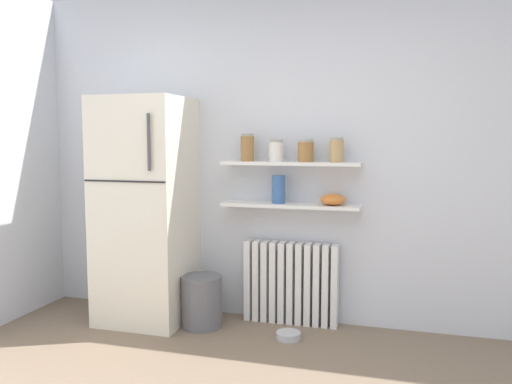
{
  "coord_description": "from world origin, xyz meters",
  "views": [
    {
      "loc": [
        0.74,
        -1.9,
        1.42
      ],
      "look_at": [
        -0.27,
        1.6,
        1.05
      ],
      "focal_mm": 36.23,
      "sensor_mm": 36.0,
      "label": 1
    }
  ],
  "objects_px": {
    "pet_food_bowl": "(288,336)",
    "storage_jar_0": "(247,148)",
    "storage_jar_1": "(276,151)",
    "storage_jar_3": "(336,150)",
    "refrigerator": "(146,210)",
    "storage_jar_2": "(306,151)",
    "trash_bin": "(202,301)",
    "radiator": "(291,283)",
    "shelf_bowl": "(333,199)",
    "vase": "(278,189)"
  },
  "relations": [
    {
      "from": "radiator",
      "to": "storage_jar_1",
      "type": "xyz_separation_m",
      "value": [
        -0.11,
        -0.03,
        1.02
      ]
    },
    {
      "from": "storage_jar_0",
      "to": "pet_food_bowl",
      "type": "bearing_deg",
      "value": -37.11
    },
    {
      "from": "storage_jar_0",
      "to": "storage_jar_3",
      "type": "height_order",
      "value": "storage_jar_0"
    },
    {
      "from": "storage_jar_0",
      "to": "storage_jar_3",
      "type": "xyz_separation_m",
      "value": [
        0.68,
        -0.0,
        -0.01
      ]
    },
    {
      "from": "radiator",
      "to": "storage_jar_2",
      "type": "height_order",
      "value": "storage_jar_2"
    },
    {
      "from": "shelf_bowl",
      "to": "pet_food_bowl",
      "type": "xyz_separation_m",
      "value": [
        -0.26,
        -0.3,
        -0.96
      ]
    },
    {
      "from": "storage_jar_1",
      "to": "pet_food_bowl",
      "type": "xyz_separation_m",
      "value": [
        0.17,
        -0.3,
        -1.31
      ]
    },
    {
      "from": "trash_bin",
      "to": "pet_food_bowl",
      "type": "distance_m",
      "value": 0.72
    },
    {
      "from": "storage_jar_0",
      "to": "radiator",
      "type": "bearing_deg",
      "value": 5.03
    },
    {
      "from": "storage_jar_2",
      "to": "shelf_bowl",
      "type": "distance_m",
      "value": 0.41
    },
    {
      "from": "pet_food_bowl",
      "to": "storage_jar_3",
      "type": "bearing_deg",
      "value": 46.67
    },
    {
      "from": "storage_jar_3",
      "to": "vase",
      "type": "xyz_separation_m",
      "value": [
        -0.43,
        0.0,
        -0.3
      ]
    },
    {
      "from": "refrigerator",
      "to": "storage_jar_2",
      "type": "bearing_deg",
      "value": 9.34
    },
    {
      "from": "radiator",
      "to": "refrigerator",
      "type": "bearing_deg",
      "value": -168.23
    },
    {
      "from": "refrigerator",
      "to": "storage_jar_1",
      "type": "height_order",
      "value": "refrigerator"
    },
    {
      "from": "storage_jar_2",
      "to": "trash_bin",
      "type": "height_order",
      "value": "storage_jar_2"
    },
    {
      "from": "storage_jar_0",
      "to": "shelf_bowl",
      "type": "height_order",
      "value": "storage_jar_0"
    },
    {
      "from": "radiator",
      "to": "shelf_bowl",
      "type": "distance_m",
      "value": 0.74
    },
    {
      "from": "refrigerator",
      "to": "radiator",
      "type": "distance_m",
      "value": 1.26
    },
    {
      "from": "storage_jar_2",
      "to": "trash_bin",
      "type": "bearing_deg",
      "value": -162.59
    },
    {
      "from": "pet_food_bowl",
      "to": "shelf_bowl",
      "type": "bearing_deg",
      "value": 48.92
    },
    {
      "from": "storage_jar_3",
      "to": "vase",
      "type": "bearing_deg",
      "value": 180.0
    },
    {
      "from": "pet_food_bowl",
      "to": "storage_jar_0",
      "type": "bearing_deg",
      "value": 142.89
    },
    {
      "from": "storage_jar_0",
      "to": "storage_jar_1",
      "type": "relative_size",
      "value": 1.28
    },
    {
      "from": "storage_jar_1",
      "to": "refrigerator",
      "type": "bearing_deg",
      "value": -168.58
    },
    {
      "from": "storage_jar_3",
      "to": "pet_food_bowl",
      "type": "distance_m",
      "value": 1.38
    },
    {
      "from": "storage_jar_3",
      "to": "pet_food_bowl",
      "type": "bearing_deg",
      "value": -133.33
    },
    {
      "from": "storage_jar_1",
      "to": "storage_jar_3",
      "type": "relative_size",
      "value": 0.91
    },
    {
      "from": "refrigerator",
      "to": "trash_bin",
      "type": "bearing_deg",
      "value": -4.1
    },
    {
      "from": "radiator",
      "to": "storage_jar_0",
      "type": "bearing_deg",
      "value": -174.97
    },
    {
      "from": "refrigerator",
      "to": "storage_jar_0",
      "type": "xyz_separation_m",
      "value": [
        0.77,
        0.2,
        0.49
      ]
    },
    {
      "from": "storage_jar_0",
      "to": "vase",
      "type": "height_order",
      "value": "storage_jar_0"
    },
    {
      "from": "storage_jar_2",
      "to": "shelf_bowl",
      "type": "xyz_separation_m",
      "value": [
        0.21,
        0.0,
        -0.36
      ]
    },
    {
      "from": "storage_jar_0",
      "to": "storage_jar_3",
      "type": "relative_size",
      "value": 1.17
    },
    {
      "from": "storage_jar_3",
      "to": "storage_jar_1",
      "type": "bearing_deg",
      "value": 180.0
    },
    {
      "from": "storage_jar_2",
      "to": "vase",
      "type": "height_order",
      "value": "storage_jar_2"
    },
    {
      "from": "trash_bin",
      "to": "storage_jar_0",
      "type": "bearing_deg",
      "value": 38.54
    },
    {
      "from": "storage_jar_1",
      "to": "storage_jar_3",
      "type": "xyz_separation_m",
      "value": [
        0.45,
        0.0,
        0.01
      ]
    },
    {
      "from": "storage_jar_0",
      "to": "storage_jar_2",
      "type": "relative_size",
      "value": 1.27
    },
    {
      "from": "storage_jar_0",
      "to": "vase",
      "type": "relative_size",
      "value": 0.99
    },
    {
      "from": "storage_jar_0",
      "to": "vase",
      "type": "distance_m",
      "value": 0.4
    },
    {
      "from": "radiator",
      "to": "storage_jar_1",
      "type": "height_order",
      "value": "storage_jar_1"
    },
    {
      "from": "pet_food_bowl",
      "to": "storage_jar_2",
      "type": "bearing_deg",
      "value": 79.33
    },
    {
      "from": "storage_jar_2",
      "to": "storage_jar_1",
      "type": "bearing_deg",
      "value": 180.0
    },
    {
      "from": "vase",
      "to": "storage_jar_2",
      "type": "bearing_deg",
      "value": 0.0
    },
    {
      "from": "refrigerator",
      "to": "vase",
      "type": "xyz_separation_m",
      "value": [
        1.01,
        0.2,
        0.17
      ]
    },
    {
      "from": "storage_jar_2",
      "to": "radiator",
      "type": "bearing_deg",
      "value": 165.2
    },
    {
      "from": "vase",
      "to": "shelf_bowl",
      "type": "distance_m",
      "value": 0.42
    },
    {
      "from": "storage_jar_3",
      "to": "shelf_bowl",
      "type": "distance_m",
      "value": 0.36
    },
    {
      "from": "shelf_bowl",
      "to": "storage_jar_0",
      "type": "bearing_deg",
      "value": 180.0
    }
  ]
}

